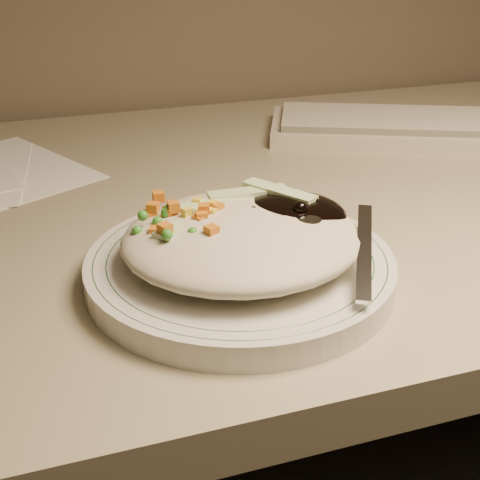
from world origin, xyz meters
name	(u,v)px	position (x,y,z in m)	size (l,w,h in m)	color
desk	(267,336)	(0.00, 1.38, 0.54)	(1.40, 0.70, 0.74)	gray
plate	(240,268)	(-0.10, 1.19, 0.75)	(0.25, 0.25, 0.02)	silver
plate_rim	(240,258)	(-0.10, 1.19, 0.76)	(0.24, 0.24, 0.00)	#144723
meal	(245,233)	(-0.09, 1.19, 0.78)	(0.21, 0.19, 0.05)	#C1B99C
keyboard	(421,128)	(0.25, 1.48, 0.75)	(0.42, 0.29, 0.03)	#B7AD96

